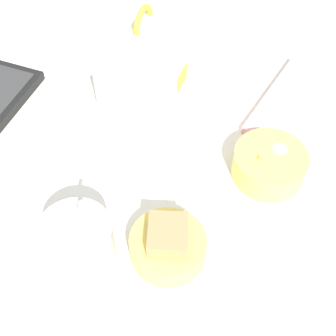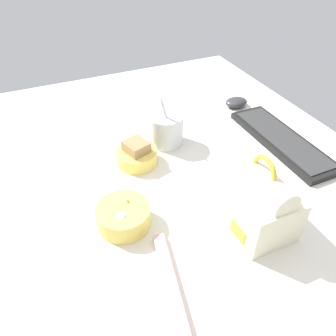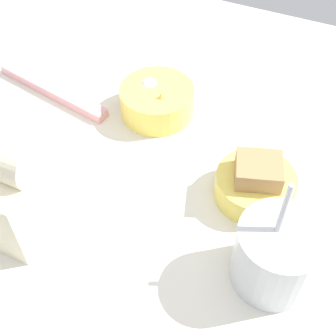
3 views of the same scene
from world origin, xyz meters
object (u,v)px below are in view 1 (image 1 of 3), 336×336
Objects in this scene: soup_cup at (78,245)px; bento_bowl_snacks at (269,164)px; lunch_bag at (145,63)px; bento_bowl_sandwich at (168,245)px; chopstick_case at (274,95)px.

soup_cup reaches higher than bento_bowl_snacks.
lunch_bag is 29.02cm from bento_bowl_snacks.
bento_bowl_snacks is at bearing -40.03° from soup_cup.
soup_cup is 12.67cm from bento_bowl_sandwich.
chopstick_case is at bearing -73.23° from lunch_bag.
bento_bowl_sandwich is (-30.96, -16.26, -4.40)cm from lunch_bag.
bento_bowl_snacks is 18.64cm from chopstick_case.
chopstick_case is at bearing -10.50° from bento_bowl_sandwich.
bento_bowl_snacks is at bearing -170.45° from chopstick_case.
lunch_bag is 36.99cm from soup_cup.
soup_cup is (-36.57, -5.13, -2.13)cm from lunch_bag.
bento_bowl_sandwich is 0.93× the size of bento_bowl_snacks.
bento_bowl_snacks is (25.30, -21.25, -2.20)cm from soup_cup.
soup_cup is 33.11cm from bento_bowl_snacks.
lunch_bag is 25.10cm from chopstick_case.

